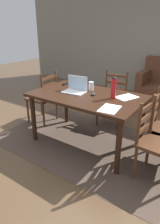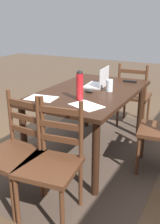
% 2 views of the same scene
% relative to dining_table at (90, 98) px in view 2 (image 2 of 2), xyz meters
% --- Properties ---
extents(ground_plane, '(14.00, 14.00, 0.00)m').
position_rel_dining_table_xyz_m(ground_plane, '(0.00, 0.00, -0.68)').
color(ground_plane, brown).
extents(area_rug, '(2.67, 1.72, 0.01)m').
position_rel_dining_table_xyz_m(area_rug, '(0.00, 0.00, -0.68)').
color(area_rug, '#47382D').
rests_on(area_rug, ground).
extents(dining_table, '(1.57, 0.96, 0.78)m').
position_rel_dining_table_xyz_m(dining_table, '(0.00, 0.00, 0.00)').
color(dining_table, black).
rests_on(dining_table, ground).
extents(chair_right_far, '(0.49, 0.49, 0.95)m').
position_rel_dining_table_xyz_m(chair_right_far, '(1.08, 0.19, -0.22)').
color(chair_right_far, '#4C2B19').
rests_on(chair_right_far, ground).
extents(chair_right_near, '(0.47, 0.47, 0.95)m').
position_rel_dining_table_xyz_m(chair_right_near, '(1.07, -0.19, -0.22)').
color(chair_right_near, '#4C2B19').
rests_on(chair_right_near, ground).
extents(chair_left_far, '(0.47, 0.47, 0.95)m').
position_rel_dining_table_xyz_m(chair_left_far, '(-1.07, 0.20, -0.22)').
color(chair_left_far, '#4C2B19').
rests_on(chair_left_far, ground).
extents(laptop, '(0.34, 0.25, 0.23)m').
position_rel_dining_table_xyz_m(laptop, '(-0.21, 0.02, 0.15)').
color(laptop, silver).
rests_on(laptop, dining_table).
extents(water_bottle, '(0.07, 0.07, 0.30)m').
position_rel_dining_table_xyz_m(water_bottle, '(0.38, 0.07, 0.25)').
color(water_bottle, red).
rests_on(water_bottle, dining_table).
extents(drinking_glass, '(0.07, 0.07, 0.13)m').
position_rel_dining_table_xyz_m(drinking_glass, '(-0.06, 0.20, 0.16)').
color(drinking_glass, silver).
rests_on(drinking_glass, dining_table).
extents(computer_mouse, '(0.06, 0.10, 0.03)m').
position_rel_dining_table_xyz_m(computer_mouse, '(0.09, 0.03, 0.11)').
color(computer_mouse, black).
rests_on(computer_mouse, dining_table).
extents(tv_remote, '(0.05, 0.17, 0.02)m').
position_rel_dining_table_xyz_m(tv_remote, '(-0.59, 0.27, 0.10)').
color(tv_remote, black).
rests_on(tv_remote, dining_table).
extents(paper_stack_left, '(0.25, 0.32, 0.00)m').
position_rel_dining_table_xyz_m(paper_stack_left, '(0.51, -0.30, 0.10)').
color(paper_stack_left, white).
rests_on(paper_stack_left, dining_table).
extents(paper_stack_right, '(0.30, 0.35, 0.00)m').
position_rel_dining_table_xyz_m(paper_stack_right, '(0.51, 0.21, 0.10)').
color(paper_stack_right, white).
rests_on(paper_stack_right, dining_table).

